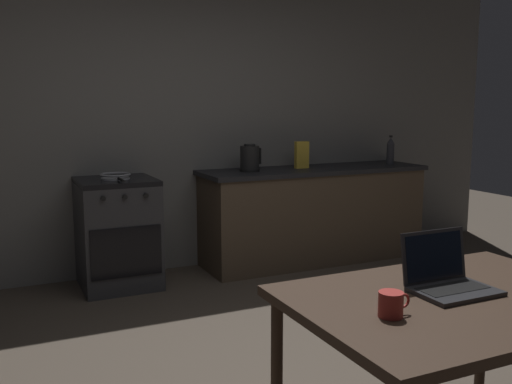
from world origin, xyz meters
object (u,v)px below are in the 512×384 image
bottle (390,151)px  electric_kettle (250,158)px  coffee_mug (391,304)px  dining_table (456,313)px  frying_pan (116,176)px  stove_oven (118,233)px  laptop (448,279)px  cereal_box (302,155)px

bottle → electric_kettle: bearing=178.1°
bottle → coffee_mug: size_ratio=2.23×
dining_table → frying_pan: (-0.70, 2.94, 0.24)m
stove_oven → laptop: (0.71, -2.90, 0.34)m
frying_pan → laptop: bearing=-76.1°
dining_table → laptop: laptop is taller
coffee_mug → cereal_box: 3.36m
electric_kettle → frying_pan: (-1.18, -0.03, -0.09)m
laptop → coffee_mug: 0.40m
stove_oven → electric_kettle: size_ratio=3.67×
laptop → dining_table: bearing=-96.6°
stove_oven → bottle: bearing=-1.0°
dining_table → frying_pan: bearing=103.3°
dining_table → cereal_box: size_ratio=5.16×
stove_oven → laptop: size_ratio=2.75×
frying_pan → coffee_mug: bearing=-83.7°
electric_kettle → frying_pan: 1.18m
bottle → cereal_box: 0.96m
electric_kettle → coffee_mug: (-0.85, -3.03, -0.21)m
coffee_mug → cereal_box: cereal_box is taller
frying_pan → cereal_box: bearing=1.6°
laptop → coffee_mug: (-0.38, -0.13, -0.00)m
stove_oven → dining_table: 3.05m
stove_oven → electric_kettle: electric_kettle is taller
coffee_mug → bottle: bearing=51.9°
dining_table → coffee_mug: coffee_mug is taller
dining_table → cereal_box: cereal_box is taller
coffee_mug → cereal_box: (1.38, 3.05, 0.22)m
laptop → cereal_box: size_ratio=1.30×
stove_oven → cereal_box: (1.71, 0.02, 0.56)m
laptop → electric_kettle: 2.95m
stove_oven → coffee_mug: stove_oven is taller
electric_kettle → stove_oven: bearing=-179.9°
bottle → frying_pan: bottle is taller
stove_oven → bottle: size_ratio=3.11×
cereal_box → bottle: bearing=-4.2°
electric_kettle → laptop: bearing=-99.1°
dining_table → cereal_box: bearing=71.2°
stove_oven → frying_pan: 0.47m
stove_oven → laptop: laptop is taller
coffee_mug → electric_kettle: bearing=74.4°
stove_oven → frying_pan: (-0.01, -0.03, 0.47)m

